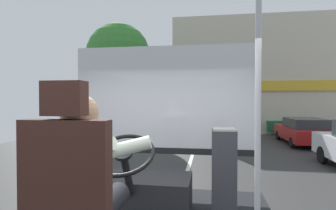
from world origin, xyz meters
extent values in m
cube|color=#323232|center=(0.00, 8.80, -0.03)|extent=(18.00, 44.00, 0.05)
cube|color=silver|center=(0.00, 8.80, 0.00)|extent=(0.12, 39.60, 0.00)
cube|color=#381E19|center=(-0.11, -0.73, 1.62)|extent=(0.48, 0.10, 0.66)
cube|color=#381E19|center=(-0.11, -0.73, 2.06)|extent=(0.22, 0.10, 0.18)
cylinder|color=black|center=(-0.02, -0.40, 1.38)|extent=(0.16, 0.48, 0.16)
cylinder|color=black|center=(-0.20, -0.40, 1.38)|extent=(0.16, 0.48, 0.16)
cylinder|color=silver|center=(-0.11, -0.57, 1.59)|extent=(0.33, 0.33, 0.59)
cube|color=black|center=(-0.11, -0.41, 1.66)|extent=(0.06, 0.01, 0.36)
sphere|color=#A37A5B|center=(-0.11, -0.57, 1.98)|extent=(0.22, 0.22, 0.22)
cylinder|color=silver|center=(0.00, -0.33, 1.72)|extent=(0.52, 0.19, 0.21)
cylinder|color=silver|center=(-0.22, -0.33, 1.72)|extent=(0.52, 0.19, 0.21)
cube|color=black|center=(-0.11, 0.73, 1.05)|extent=(1.10, 0.56, 0.40)
cylinder|color=black|center=(-0.11, 0.33, 1.37)|extent=(0.07, 0.29, 0.45)
torus|color=black|center=(-0.11, 0.22, 1.58)|extent=(0.56, 0.50, 0.30)
cylinder|color=black|center=(-0.11, 0.22, 1.58)|extent=(0.16, 0.15, 0.10)
cylinder|color=#B7B7BC|center=(0.98, 0.02, 1.97)|extent=(0.04, 0.04, 2.24)
cube|color=#333338|center=(0.78, 0.82, 1.29)|extent=(0.25, 0.27, 0.89)
cube|color=#9E9993|center=(0.78, 0.82, 1.75)|extent=(0.22, 0.24, 0.02)
cube|color=silver|center=(0.00, 1.62, 2.10)|extent=(2.50, 0.01, 1.40)
cube|color=black|center=(0.00, 1.62, 1.36)|extent=(2.50, 0.08, 0.08)
cylinder|color=#4C3828|center=(-4.20, 11.81, 1.67)|extent=(0.25, 0.25, 3.34)
sphere|color=#32762D|center=(-4.20, 11.81, 4.44)|extent=(3.37, 3.37, 3.37)
cube|color=#BCB29E|center=(4.83, 17.41, 3.58)|extent=(13.01, 5.71, 7.15)
cube|color=gold|center=(4.83, 14.50, 2.87)|extent=(12.49, 0.12, 0.60)
cylinder|color=black|center=(4.21, 7.24, 0.27)|extent=(0.14, 0.55, 0.55)
cube|color=maroon|center=(4.95, 11.24, 0.50)|extent=(1.80, 3.85, 0.55)
cube|color=#282D33|center=(4.95, 11.01, 0.99)|extent=(1.47, 2.12, 0.42)
cylinder|color=black|center=(5.80, 12.43, 0.23)|extent=(0.14, 0.45, 0.45)
cylinder|color=black|center=(4.09, 12.43, 0.23)|extent=(0.14, 0.45, 0.45)
cylinder|color=black|center=(5.80, 10.04, 0.23)|extent=(0.14, 0.45, 0.45)
cylinder|color=black|center=(4.09, 10.04, 0.23)|extent=(0.14, 0.45, 0.45)
cube|color=#195633|center=(4.85, 16.31, 0.53)|extent=(1.79, 4.48, 0.58)
cube|color=#282D33|center=(4.85, 16.04, 1.05)|extent=(1.47, 2.46, 0.45)
cylinder|color=black|center=(5.71, 17.70, 0.24)|extent=(0.14, 0.48, 0.48)
cylinder|color=black|center=(4.00, 17.70, 0.24)|extent=(0.14, 0.48, 0.48)
cylinder|color=black|center=(5.71, 14.92, 0.24)|extent=(0.14, 0.48, 0.48)
cylinder|color=black|center=(4.00, 14.92, 0.24)|extent=(0.14, 0.48, 0.48)
camera|label=1|loc=(0.63, -2.02, 2.06)|focal=28.77mm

